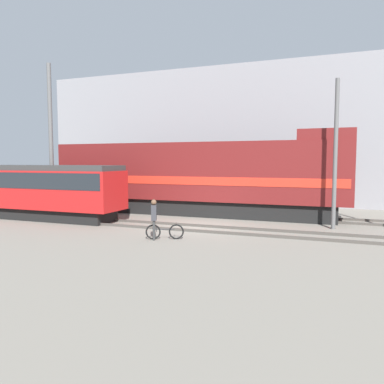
{
  "coord_description": "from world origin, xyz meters",
  "views": [
    {
      "loc": [
        6.49,
        -18.22,
        3.46
      ],
      "look_at": [
        -0.48,
        0.33,
        1.8
      ],
      "focal_mm": 35.0,
      "sensor_mm": 36.0,
      "label": 1
    }
  ],
  "objects": [
    {
      "name": "utility_pole_left",
      "position": [
        -11.04,
        1.85,
        4.9
      ],
      "size": [
        0.28,
        0.28,
        9.81
      ],
      "color": "#595959",
      "rests_on": "ground"
    },
    {
      "name": "track_far",
      "position": [
        0.0,
        4.37,
        0.07
      ],
      "size": [
        60.0,
        1.51,
        0.14
      ],
      "color": "#47423D",
      "rests_on": "ground"
    },
    {
      "name": "bicycle",
      "position": [
        -0.36,
        -3.41,
        0.34
      ],
      "size": [
        1.58,
        0.77,
        0.73
      ],
      "color": "black",
      "rests_on": "ground"
    },
    {
      "name": "ground_plane",
      "position": [
        0.0,
        0.0,
        0.0
      ],
      "size": [
        120.0,
        120.0,
        0.0
      ],
      "primitive_type": "plane",
      "color": "slate"
    },
    {
      "name": "freight_locomotive",
      "position": [
        -1.71,
        4.37,
        2.42
      ],
      "size": [
        18.94,
        3.04,
        5.19
      ],
      "color": "black",
      "rests_on": "ground"
    },
    {
      "name": "person",
      "position": [
        -0.73,
        -3.72,
        1.09
      ],
      "size": [
        0.34,
        0.42,
        1.78
      ],
      "color": "#333333",
      "rests_on": "ground"
    },
    {
      "name": "track_near",
      "position": [
        0.0,
        -0.67,
        0.07
      ],
      "size": [
        60.0,
        1.5,
        0.14
      ],
      "color": "#47423D",
      "rests_on": "ground"
    },
    {
      "name": "utility_pole_center",
      "position": [
        6.61,
        1.85,
        3.75
      ],
      "size": [
        0.21,
        0.21,
        7.51
      ],
      "color": "#595959",
      "rests_on": "ground"
    },
    {
      "name": "streetcar",
      "position": [
        -9.05,
        -0.67,
        1.83
      ],
      "size": [
        9.08,
        2.54,
        3.2
      ],
      "color": "black",
      "rests_on": "ground"
    },
    {
      "name": "building_backdrop",
      "position": [
        0.0,
        13.83,
        5.51
      ],
      "size": [
        36.01,
        6.0,
        11.01
      ],
      "color": "gray",
      "rests_on": "ground"
    }
  ]
}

